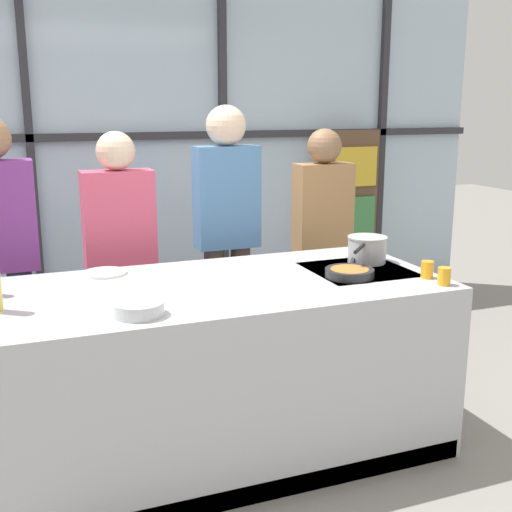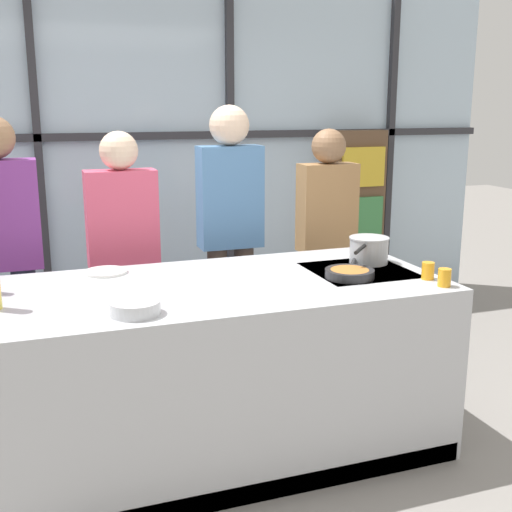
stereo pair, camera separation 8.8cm
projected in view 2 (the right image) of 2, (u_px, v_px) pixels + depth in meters
ground_plane at (220, 448)px, 3.42m from camera, size 18.00×18.00×0.00m
back_window_wall at (138, 153)px, 5.19m from camera, size 6.40×0.10×2.80m
bookshelf at (357, 218)px, 5.79m from camera, size 0.49×0.19×1.57m
demo_island at (219, 368)px, 3.32m from camera, size 2.28×1.05×0.91m
spectator_far_left at (3, 247)px, 3.67m from camera, size 0.43×0.24×1.73m
spectator_center_left at (123, 248)px, 3.90m from camera, size 0.42×0.23×1.64m
spectator_center_right at (230, 224)px, 4.10m from camera, size 0.40×0.25×1.79m
spectator_far_right at (326, 232)px, 4.35m from camera, size 0.39×0.23×1.63m
frying_pan at (350, 273)px, 3.32m from camera, size 0.32×0.41×0.04m
saucepan at (369, 249)px, 3.61m from camera, size 0.32×0.34×0.15m
white_plate at (106, 272)px, 3.41m from camera, size 0.23×0.23×0.01m
mixing_bowl at (135, 307)px, 2.73m from camera, size 0.22×0.22×0.06m
juice_glass_near at (444, 278)px, 3.15m from camera, size 0.06×0.06×0.09m
juice_glass_far at (428, 271)px, 3.28m from camera, size 0.06×0.06×0.09m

